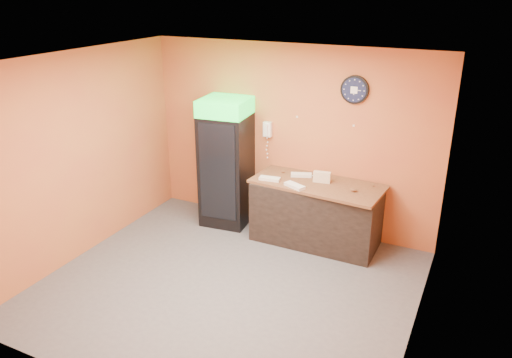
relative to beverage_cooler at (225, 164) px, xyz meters
The scene contains 15 objects.
floor 2.09m from the beverage_cooler, 60.43° to the right, with size 4.50×4.50×0.00m, color #47474C.
back_wall 1.08m from the beverage_cooler, 23.42° to the left, with size 4.50×0.02×2.80m, color #BC6D35.
left_wall 2.13m from the beverage_cooler, 129.83° to the right, with size 0.02×4.00×2.80m, color #BC6D35.
right_wall 3.57m from the beverage_cooler, 26.93° to the right, with size 0.02×4.00×2.80m, color #BC6D35.
ceiling 2.60m from the beverage_cooler, 60.43° to the right, with size 4.50×4.00×0.02m, color white.
beverage_cooler is the anchor object (origin of this frame).
prep_counter 1.59m from the beverage_cooler, ahead, with size 1.79×0.80×0.90m, color black.
wall_clock 2.26m from the beverage_cooler, 11.21° to the left, with size 0.39×0.06×0.39m.
wall_phone 0.85m from the beverage_cooler, 31.59° to the left, with size 0.13×0.11×0.23m.
butcher_paper 1.51m from the beverage_cooler, ahead, with size 1.85×0.84×0.04m, color brown.
sub_roll_stack 1.55m from the beverage_cooler, ahead, with size 0.25×0.12×0.15m.
wrapped_sandwich_left 0.87m from the beverage_cooler, 13.66° to the right, with size 0.30×0.12×0.04m, color silver.
wrapped_sandwich_mid 1.31m from the beverage_cooler, 13.37° to the right, with size 0.31×0.12×0.04m, color silver.
wrapped_sandwich_right 1.21m from the beverage_cooler, ahead, with size 0.30×0.12×0.04m, color silver.
kitchen_tool 1.50m from the beverage_cooler, ahead, with size 0.07×0.07×0.07m, color silver.
Camera 1 is at (2.67, -4.68, 3.59)m, focal length 35.00 mm.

